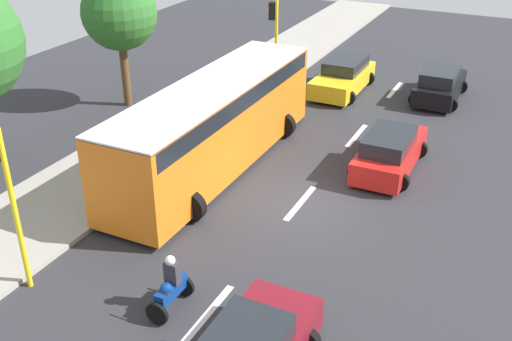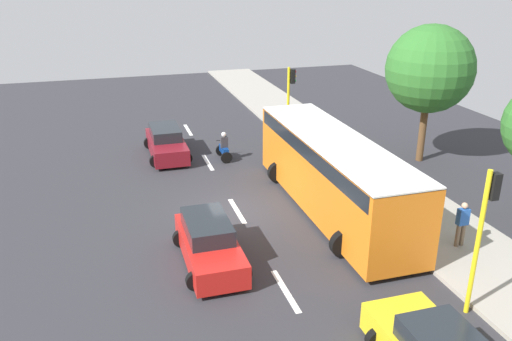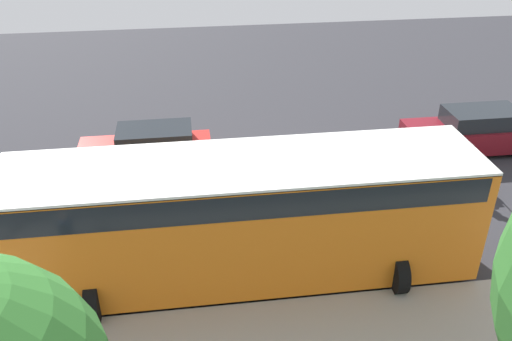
# 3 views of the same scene
# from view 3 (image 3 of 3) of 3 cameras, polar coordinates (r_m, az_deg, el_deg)

# --- Properties ---
(ground_plane) EXTENTS (40.00, 60.00, 0.10)m
(ground_plane) POSITION_cam_3_polar(r_m,az_deg,el_deg) (17.16, 0.91, -2.38)
(ground_plane) COLOR #2D2D33
(lane_stripe_north) EXTENTS (0.20, 2.40, 0.01)m
(lane_stripe_north) POSITION_cam_3_polar(r_m,az_deg,el_deg) (17.39, -19.08, -3.52)
(lane_stripe_north) COLOR white
(lane_stripe_north) RESTS_ON ground
(lane_stripe_mid) EXTENTS (0.20, 2.40, 0.01)m
(lane_stripe_mid) POSITION_cam_3_polar(r_m,az_deg,el_deg) (17.13, 0.91, -2.22)
(lane_stripe_mid) COLOR white
(lane_stripe_mid) RESTS_ON ground
(lane_stripe_south) EXTENTS (0.20, 2.40, 0.01)m
(lane_stripe_south) POSITION_cam_3_polar(r_m,az_deg,el_deg) (18.88, 19.22, -0.79)
(lane_stripe_south) COLOR white
(lane_stripe_south) RESTS_ON ground
(car_red) EXTENTS (2.14, 4.32, 1.52)m
(car_red) POSITION_cam_3_polar(r_m,az_deg,el_deg) (18.35, -11.20, 2.01)
(car_red) COLOR red
(car_red) RESTS_ON ground
(car_maroon) EXTENTS (2.17, 4.57, 1.52)m
(car_maroon) POSITION_cam_3_polar(r_m,az_deg,el_deg) (20.80, 21.61, 3.81)
(car_maroon) COLOR maroon
(car_maroon) RESTS_ON ground
(city_bus) EXTENTS (3.20, 11.00, 3.16)m
(city_bus) POSITION_cam_3_polar(r_m,az_deg,el_deg) (12.89, -1.24, -4.27)
(city_bus) COLOR orange
(city_bus) RESTS_ON ground
(motorcycle) EXTENTS (0.60, 1.30, 1.53)m
(motorcycle) POSITION_cam_3_polar(r_m,az_deg,el_deg) (17.98, 21.31, -0.44)
(motorcycle) COLOR black
(motorcycle) RESTS_ON ground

